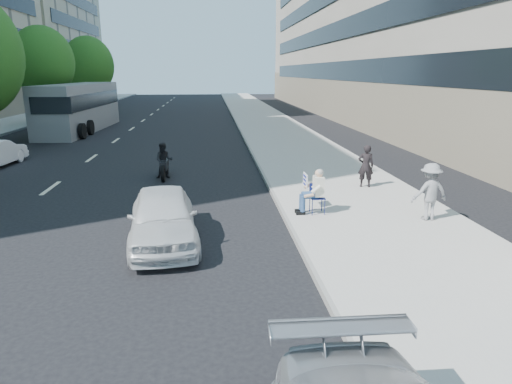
{
  "coord_description": "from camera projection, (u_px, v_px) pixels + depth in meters",
  "views": [
    {
      "loc": [
        -0.59,
        -8.81,
        4.12
      ],
      "look_at": [
        0.5,
        2.28,
        1.18
      ],
      "focal_mm": 32.0,
      "sensor_mm": 36.0,
      "label": 1
    }
  ],
  "objects": [
    {
      "name": "ground",
      "position": [
        243.0,
        274.0,
        9.59
      ],
      "size": [
        160.0,
        160.0,
        0.0
      ],
      "primitive_type": "plane",
      "color": "black",
      "rests_on": "ground"
    },
    {
      "name": "tree_far_d",
      "position": [
        43.0,
        62.0,
        35.92
      ],
      "size": [
        4.8,
        4.8,
        7.65
      ],
      "color": "#382616",
      "rests_on": "ground"
    },
    {
      "name": "tree_far_e",
      "position": [
        88.0,
        66.0,
        49.41
      ],
      "size": [
        5.4,
        5.4,
        7.89
      ],
      "color": "#382616",
      "rests_on": "ground"
    },
    {
      "name": "white_sedan_near",
      "position": [
        163.0,
        217.0,
        11.17
      ],
      "size": [
        2.02,
        4.15,
        1.36
      ],
      "primitive_type": "imported",
      "rotation": [
        0.0,
        0.0,
        0.11
      ],
      "color": "silver",
      "rests_on": "ground"
    },
    {
      "name": "bus",
      "position": [
        80.0,
        108.0,
        32.64
      ],
      "size": [
        3.13,
        12.16,
        3.3
      ],
      "rotation": [
        0.0,
        0.0,
        -0.05
      ],
      "color": "slate",
      "rests_on": "ground"
    },
    {
      "name": "seated_protester",
      "position": [
        314.0,
        189.0,
        13.06
      ],
      "size": [
        0.83,
        1.12,
        1.31
      ],
      "color": "navy",
      "rests_on": "near_sidewalk"
    },
    {
      "name": "near_sidewalk",
      "position": [
        283.0,
        137.0,
        29.19
      ],
      "size": [
        5.0,
        120.0,
        0.15
      ],
      "primitive_type": "cube",
      "color": "#9B9A91",
      "rests_on": "ground"
    },
    {
      "name": "pedestrian_woman",
      "position": [
        366.0,
        166.0,
        16.07
      ],
      "size": [
        0.62,
        0.47,
        1.51
      ],
      "primitive_type": "imported",
      "rotation": [
        0.0,
        0.0,
        2.93
      ],
      "color": "black",
      "rests_on": "near_sidewalk"
    },
    {
      "name": "near_building",
      "position": [
        412.0,
        2.0,
        39.43
      ],
      "size": [
        14.0,
        70.0,
        20.0
      ],
      "primitive_type": "cube",
      "color": "gray",
      "rests_on": "ground"
    },
    {
      "name": "motorcycle",
      "position": [
        164.0,
        162.0,
        18.13
      ],
      "size": [
        0.69,
        2.04,
        1.42
      ],
      "rotation": [
        0.0,
        0.0,
        -0.0
      ],
      "color": "black",
      "rests_on": "ground"
    },
    {
      "name": "jogger",
      "position": [
        430.0,
        192.0,
        12.47
      ],
      "size": [
        1.08,
        0.69,
        1.59
      ],
      "primitive_type": "imported",
      "rotation": [
        0.0,
        0.0,
        3.24
      ],
      "color": "gray",
      "rests_on": "near_sidewalk"
    }
  ]
}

